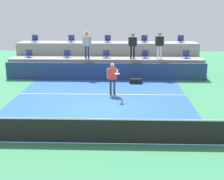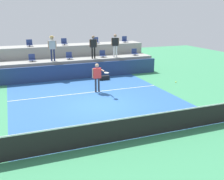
# 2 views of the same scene
# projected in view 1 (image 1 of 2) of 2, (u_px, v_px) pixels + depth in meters

# --- Properties ---
(ground_plane) EXTENTS (40.00, 40.00, 0.00)m
(ground_plane) POSITION_uv_depth(u_px,v_px,m) (99.00, 108.00, 14.89)
(ground_plane) COLOR #388456
(court_inner_paint) EXTENTS (9.00, 10.00, 0.01)m
(court_inner_paint) POSITION_uv_depth(u_px,v_px,m) (100.00, 102.00, 15.85)
(court_inner_paint) COLOR #285693
(court_inner_paint) RESTS_ON ground_plane
(court_service_line) EXTENTS (9.00, 0.06, 0.00)m
(court_service_line) POSITION_uv_depth(u_px,v_px,m) (102.00, 94.00, 17.21)
(court_service_line) COLOR white
(court_service_line) RESTS_ON ground_plane
(tennis_net) EXTENTS (10.48, 0.08, 1.07)m
(tennis_net) POSITION_uv_depth(u_px,v_px,m) (90.00, 130.00, 10.89)
(tennis_net) COLOR black
(tennis_net) RESTS_ON ground_plane
(sponsor_backboard) EXTENTS (13.00, 0.16, 1.10)m
(sponsor_backboard) POSITION_uv_depth(u_px,v_px,m) (105.00, 71.00, 20.55)
(sponsor_backboard) COLOR navy
(sponsor_backboard) RESTS_ON ground_plane
(seating_tier_lower) EXTENTS (13.00, 1.80, 1.25)m
(seating_tier_lower) POSITION_uv_depth(u_px,v_px,m) (106.00, 67.00, 21.79)
(seating_tier_lower) COLOR gray
(seating_tier_lower) RESTS_ON ground_plane
(seating_tier_upper) EXTENTS (13.00, 1.80, 2.10)m
(seating_tier_upper) POSITION_uv_depth(u_px,v_px,m) (108.00, 57.00, 23.42)
(seating_tier_upper) COLOR gray
(seating_tier_upper) RESTS_ON ground_plane
(stadium_chair_lower_far_left) EXTENTS (0.44, 0.40, 0.52)m
(stadium_chair_lower_far_left) POSITION_uv_depth(u_px,v_px,m) (29.00, 54.00, 21.68)
(stadium_chair_lower_far_left) COLOR #2D2D33
(stadium_chair_lower_far_left) RESTS_ON seating_tier_lower
(stadium_chair_lower_left) EXTENTS (0.44, 0.40, 0.52)m
(stadium_chair_lower_left) POSITION_uv_depth(u_px,v_px,m) (67.00, 54.00, 21.60)
(stadium_chair_lower_left) COLOR #2D2D33
(stadium_chair_lower_left) RESTS_ON seating_tier_lower
(stadium_chair_lower_center) EXTENTS (0.44, 0.40, 0.52)m
(stadium_chair_lower_center) POSITION_uv_depth(u_px,v_px,m) (106.00, 55.00, 21.51)
(stadium_chair_lower_center) COLOR #2D2D33
(stadium_chair_lower_center) RESTS_ON seating_tier_lower
(stadium_chair_lower_right) EXTENTS (0.44, 0.40, 0.52)m
(stadium_chair_lower_right) POSITION_uv_depth(u_px,v_px,m) (145.00, 55.00, 21.43)
(stadium_chair_lower_right) COLOR #2D2D33
(stadium_chair_lower_right) RESTS_ON seating_tier_lower
(stadium_chair_lower_far_right) EXTENTS (0.44, 0.40, 0.52)m
(stadium_chair_lower_far_right) POSITION_uv_depth(u_px,v_px,m) (186.00, 55.00, 21.34)
(stadium_chair_lower_far_right) COLOR #2D2D33
(stadium_chair_lower_far_right) RESTS_ON seating_tier_lower
(stadium_chair_upper_far_left) EXTENTS (0.44, 0.40, 0.52)m
(stadium_chair_upper_far_left) POSITION_uv_depth(u_px,v_px,m) (35.00, 39.00, 23.21)
(stadium_chair_upper_far_left) COLOR #2D2D33
(stadium_chair_upper_far_left) RESTS_ON seating_tier_upper
(stadium_chair_upper_left) EXTENTS (0.44, 0.40, 0.52)m
(stadium_chair_upper_left) POSITION_uv_depth(u_px,v_px,m) (71.00, 39.00, 23.12)
(stadium_chair_upper_left) COLOR #2D2D33
(stadium_chair_upper_left) RESTS_ON seating_tier_upper
(stadium_chair_upper_center) EXTENTS (0.44, 0.40, 0.52)m
(stadium_chair_upper_center) POSITION_uv_depth(u_px,v_px,m) (108.00, 39.00, 23.04)
(stadium_chair_upper_center) COLOR #2D2D33
(stadium_chair_upper_center) RESTS_ON seating_tier_upper
(stadium_chair_upper_right) EXTENTS (0.44, 0.40, 0.52)m
(stadium_chair_upper_right) POSITION_uv_depth(u_px,v_px,m) (144.00, 39.00, 22.95)
(stadium_chair_upper_right) COLOR #2D2D33
(stadium_chair_upper_right) RESTS_ON seating_tier_upper
(stadium_chair_upper_far_right) EXTENTS (0.44, 0.40, 0.52)m
(stadium_chair_upper_far_right) POSITION_uv_depth(u_px,v_px,m) (181.00, 40.00, 22.87)
(stadium_chair_upper_far_right) COLOR #2D2D33
(stadium_chair_upper_far_right) RESTS_ON seating_tier_upper
(tennis_player) EXTENTS (0.69, 1.20, 1.73)m
(tennis_player) POSITION_uv_depth(u_px,v_px,m) (113.00, 76.00, 16.85)
(tennis_player) COLOR #2D2D33
(tennis_player) RESTS_ON ground_plane
(spectator_with_hat) EXTENTS (0.60, 0.48, 1.78)m
(spectator_with_hat) POSITION_uv_depth(u_px,v_px,m) (87.00, 42.00, 20.96)
(spectator_with_hat) COLOR navy
(spectator_with_hat) RESTS_ON seating_tier_lower
(spectator_leaning_on_rail) EXTENTS (0.59, 0.23, 1.70)m
(spectator_leaning_on_rail) POSITION_uv_depth(u_px,v_px,m) (133.00, 43.00, 20.88)
(spectator_leaning_on_rail) COLOR black
(spectator_leaning_on_rail) RESTS_ON seating_tier_lower
(spectator_in_grey) EXTENTS (0.61, 0.28, 1.76)m
(spectator_in_grey) POSITION_uv_depth(u_px,v_px,m) (160.00, 43.00, 20.81)
(spectator_in_grey) COLOR white
(spectator_in_grey) RESTS_ON seating_tier_lower
(tennis_ball) EXTENTS (0.07, 0.07, 0.07)m
(tennis_ball) POSITION_uv_depth(u_px,v_px,m) (178.00, 90.00, 12.95)
(tennis_ball) COLOR #CCE033
(equipment_bag) EXTENTS (0.76, 0.28, 0.30)m
(equipment_bag) POSITION_uv_depth(u_px,v_px,m) (136.00, 81.00, 19.63)
(equipment_bag) COLOR black
(equipment_bag) RESTS_ON ground_plane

